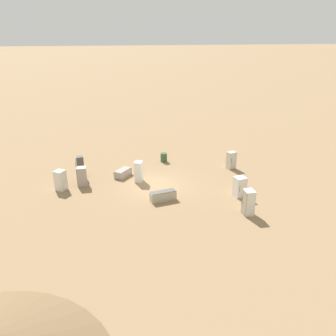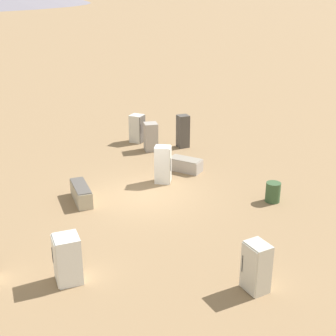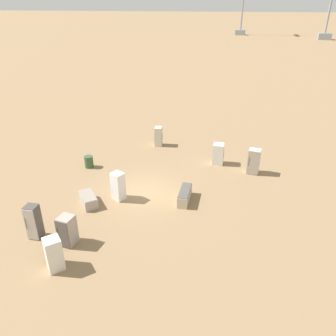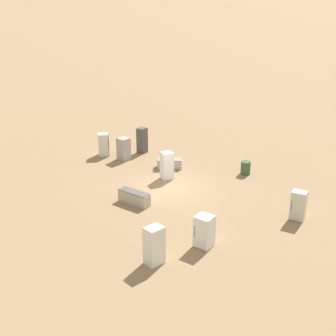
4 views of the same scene
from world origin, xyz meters
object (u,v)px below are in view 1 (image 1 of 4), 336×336
object	(u,v)px
discarded_fridge_7	(248,202)
discarded_fridge_5	(123,173)
discarded_fridge_1	(82,176)
discarded_fridge_2	(80,167)
discarded_fridge_3	(231,160)
discarded_fridge_4	(61,180)
discarded_fridge_6	(163,196)
discarded_fridge_8	(240,187)
discarded_fridge_0	(139,172)
rusty_barrel	(164,157)

from	to	relation	value
discarded_fridge_7	discarded_fridge_5	bearing A→B (deg)	44.27
discarded_fridge_1	discarded_fridge_2	xyz separation A→B (m)	(0.04, 1.87, 0.14)
discarded_fridge_2	discarded_fridge_3	bearing A→B (deg)	-105.04
discarded_fridge_1	discarded_fridge_7	world-z (taller)	discarded_fridge_7
discarded_fridge_2	discarded_fridge_4	bearing A→B (deg)	138.32
discarded_fridge_5	discarded_fridge_3	bearing A→B (deg)	39.70
discarded_fridge_5	discarded_fridge_7	bearing A→B (deg)	-6.26
discarded_fridge_6	discarded_fridge_8	distance (m)	5.79
discarded_fridge_3	discarded_fridge_7	xyz separation A→B (m)	(-3.14, -7.79, 0.10)
discarded_fridge_3	discarded_fridge_6	bearing A→B (deg)	16.30
discarded_fridge_2	discarded_fridge_3	xyz separation A→B (m)	(13.19, -2.62, -0.13)
discarded_fridge_4	discarded_fridge_6	bearing A→B (deg)	11.89
discarded_fridge_3	discarded_fridge_8	world-z (taller)	discarded_fridge_3
discarded_fridge_4	discarded_fridge_8	xyz separation A→B (m)	(12.62, -5.68, -0.03)
discarded_fridge_1	discarded_fridge_5	distance (m)	3.59
discarded_fridge_7	discarded_fridge_4	bearing A→B (deg)	63.77
discarded_fridge_0	discarded_fridge_2	xyz separation A→B (m)	(-4.47, 2.65, 0.04)
discarded_fridge_7	discarded_fridge_8	distance (m)	2.69
discarded_fridge_4	discarded_fridge_7	bearing A→B (deg)	9.01
discarded_fridge_6	rusty_barrel	bearing A→B (deg)	-21.54
discarded_fridge_5	discarded_fridge_6	distance (m)	5.72
discarded_fridge_0	discarded_fridge_4	distance (m)	6.19
discarded_fridge_7	discarded_fridge_2	bearing A→B (deg)	52.74
discarded_fridge_3	discarded_fridge_1	bearing A→B (deg)	-13.53
discarded_fridge_7	rusty_barrel	distance (m)	11.71
discarded_fridge_5	rusty_barrel	bearing A→B (deg)	74.89
discarded_fridge_1	discarded_fridge_7	distance (m)	13.22
discarded_fridge_3	discarded_fridge_4	distance (m)	14.90
discarded_fridge_4	discarded_fridge_8	bearing A→B (deg)	19.77
discarded_fridge_1	rusty_barrel	size ratio (longest dim) A/B	1.82
discarded_fridge_6	discarded_fridge_8	size ratio (longest dim) A/B	1.25
discarded_fridge_5	discarded_fridge_7	xyz separation A→B (m)	(6.60, -9.25, 0.57)
discarded_fridge_1	discarded_fridge_5	bearing A→B (deg)	-72.28
discarded_fridge_8	discarded_fridge_7	bearing A→B (deg)	68.42
discarded_fridge_3	discarded_fridge_8	distance (m)	5.71
discarded_fridge_6	discarded_fridge_4	bearing A→B (deg)	55.41
discarded_fridge_3	discarded_fridge_7	bearing A→B (deg)	57.75
rusty_barrel	discarded_fridge_5	bearing A→B (deg)	-153.35
discarded_fridge_3	discarded_fridge_5	xyz separation A→B (m)	(-9.75, 1.46, -0.47)
rusty_barrel	discarded_fridge_3	bearing A→B (deg)	-35.29
discarded_fridge_0	discarded_fridge_4	world-z (taller)	discarded_fridge_0
discarded_fridge_5	rusty_barrel	xyz separation A→B (m)	(4.49, 2.25, 0.11)
discarded_fridge_5	discarded_fridge_6	world-z (taller)	discarded_fridge_6
discarded_fridge_2	discarded_fridge_8	world-z (taller)	discarded_fridge_2
rusty_barrel	discarded_fridge_8	bearing A→B (deg)	-71.60
discarded_fridge_0	discarded_fridge_5	xyz separation A→B (m)	(-1.03, 1.49, -0.56)
discarded_fridge_2	discarded_fridge_0	bearing A→B (deg)	-124.45
discarded_fridge_3	rusty_barrel	world-z (taller)	discarded_fridge_3
discarded_fridge_0	discarded_fridge_4	xyz separation A→B (m)	(-6.18, 0.46, -0.07)
discarded_fridge_4	discarded_fridge_7	xyz separation A→B (m)	(11.75, -8.23, 0.08)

